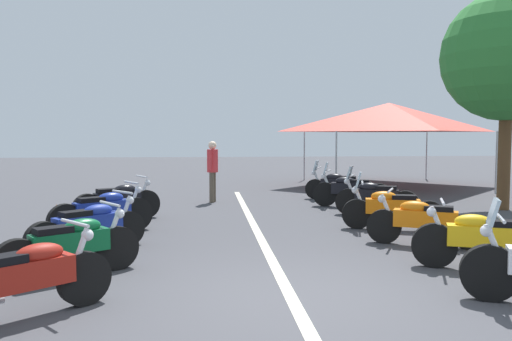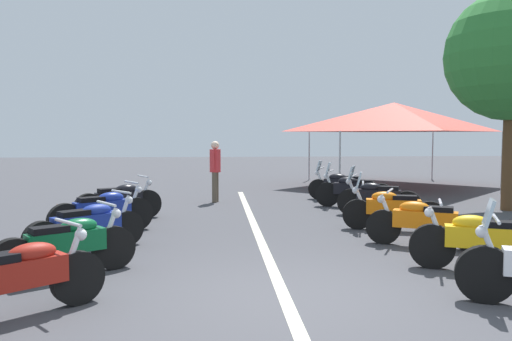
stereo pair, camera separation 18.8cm
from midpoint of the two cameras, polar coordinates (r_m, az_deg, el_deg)
ground_plane at (r=6.29m, az=3.19°, el=-14.24°), size 80.00×80.00×0.00m
lane_centre_stripe at (r=9.66m, az=0.03°, el=-7.74°), size 16.07×0.16×0.01m
motorcycle_left_row_0 at (r=6.07m, az=-25.28°, el=-10.86°), size 1.41×1.61×0.99m
motorcycle_left_row_1 at (r=7.54m, az=-20.63°, el=-7.83°), size 1.27×1.73×1.00m
motorcycle_left_row_2 at (r=9.02m, az=-18.71°, el=-5.90°), size 1.49×1.70×0.99m
motorcycle_left_row_3 at (r=10.54m, az=-17.22°, el=-4.36°), size 1.31×1.85×1.02m
motorcycle_left_row_4 at (r=12.13m, az=-15.58°, el=-3.27°), size 1.13×1.85×1.01m
motorcycle_right_row_1 at (r=8.08m, az=23.63°, el=-7.07°), size 0.99×1.97×1.01m
motorcycle_right_row_2 at (r=9.48m, az=17.76°, el=-5.41°), size 1.08×1.89×0.99m
motorcycle_right_row_3 at (r=10.91m, az=14.38°, el=-4.06°), size 0.89×2.02×1.20m
motorcycle_right_row_4 at (r=12.68m, az=12.80°, el=-2.90°), size 1.03×1.87×1.21m
motorcycle_right_row_5 at (r=14.11m, az=10.16°, el=-2.14°), size 0.95×2.04×1.22m
motorcycle_right_row_6 at (r=15.63m, az=8.93°, el=-1.59°), size 1.05×2.02×1.20m
traffic_cone_1 at (r=10.84m, az=-21.86°, el=-5.19°), size 0.36×0.36×0.61m
bystander_0 at (r=14.92m, az=-5.24°, el=0.47°), size 0.51×0.32×1.79m
roadside_tree_0 at (r=14.96m, az=26.01°, el=11.38°), size 3.37×3.37×5.70m
event_tent at (r=20.28m, az=14.39°, el=5.79°), size 6.13×6.13×3.20m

